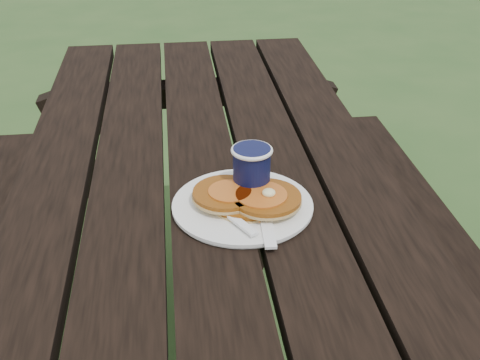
{
  "coord_description": "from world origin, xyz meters",
  "views": [
    {
      "loc": [
        -0.06,
        -1.03,
        1.35
      ],
      "look_at": [
        0.06,
        -0.1,
        0.8
      ],
      "focal_mm": 45.0,
      "sensor_mm": 36.0,
      "label": 1
    }
  ],
  "objects": [
    {
      "name": "fork",
      "position": [
        0.04,
        -0.18,
        0.77
      ],
      "size": [
        0.11,
        0.16,
        0.01
      ],
      "primitive_type": null,
      "rotation": [
        0.0,
        0.0,
        0.51
      ],
      "color": "white",
      "rests_on": "plate"
    },
    {
      "name": "pancake_stack",
      "position": [
        0.07,
        -0.12,
        0.77
      ],
      "size": [
        0.19,
        0.15,
        0.04
      ],
      "rotation": [
        0.0,
        0.0,
        -0.06
      ],
      "color": "#8A470F",
      "rests_on": "plate"
    },
    {
      "name": "plate",
      "position": [
        0.06,
        -0.12,
        0.76
      ],
      "size": [
        0.3,
        0.3,
        0.01
      ],
      "primitive_type": "cylinder",
      "rotation": [
        0.0,
        0.0,
        -0.24
      ],
      "color": "white",
      "rests_on": "picnic_table"
    },
    {
      "name": "picnic_table",
      "position": [
        0.0,
        0.0,
        0.37
      ],
      "size": [
        1.36,
        1.8,
        0.75
      ],
      "color": "black",
      "rests_on": "ground"
    },
    {
      "name": "knife",
      "position": [
        0.09,
        -0.17,
        0.76
      ],
      "size": [
        0.03,
        0.18,
        0.0
      ],
      "primitive_type": "cube",
      "rotation": [
        0.0,
        0.0,
        -0.05
      ],
      "color": "white",
      "rests_on": "plate"
    },
    {
      "name": "coffee_cup",
      "position": [
        0.08,
        -0.07,
        0.81
      ],
      "size": [
        0.08,
        0.08,
        0.1
      ],
      "rotation": [
        0.0,
        0.0,
        -0.08
      ],
      "color": "#0C1036",
      "rests_on": "picnic_table"
    }
  ]
}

